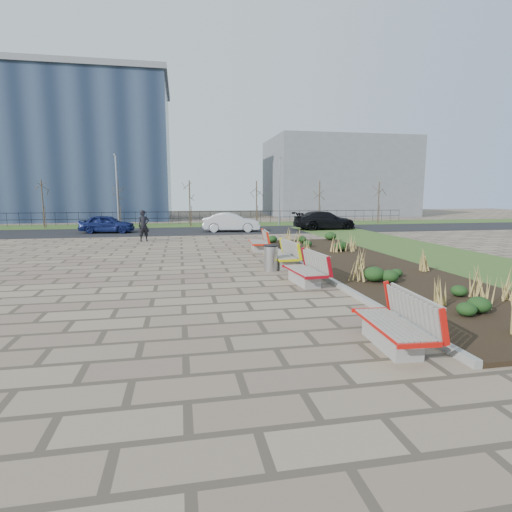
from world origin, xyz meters
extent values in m
plane|color=#83715A|center=(0.00, 0.00, 0.00)|extent=(120.00, 120.00, 0.00)
cube|color=black|center=(6.25, 5.00, 0.05)|extent=(4.50, 18.00, 0.10)
cube|color=gray|center=(3.92, 5.00, 0.07)|extent=(0.16, 18.00, 0.15)
cube|color=#33511E|center=(11.00, 5.00, 0.02)|extent=(5.00, 38.00, 0.04)
cube|color=#33511E|center=(0.00, 28.00, 0.02)|extent=(80.00, 5.00, 0.04)
cube|color=black|center=(0.00, 22.00, 0.01)|extent=(80.00, 7.00, 0.02)
cylinder|color=#B2B2B7|center=(2.46, 5.06, 0.48)|extent=(0.52, 0.52, 0.95)
imported|color=black|center=(-3.06, 15.68, 0.95)|extent=(0.81, 0.68, 1.91)
imported|color=navy|center=(-6.19, 21.57, 0.68)|extent=(4.05, 2.00, 1.33)
imported|color=silver|center=(2.96, 20.88, 0.73)|extent=(4.46, 1.98, 1.42)
imported|color=black|center=(10.58, 21.19, 0.76)|extent=(5.23, 2.50, 1.47)
cube|color=slate|center=(20.00, 42.00, 5.00)|extent=(18.00, 12.00, 10.00)
camera|label=1|loc=(-0.86, -9.43, 2.88)|focal=28.00mm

